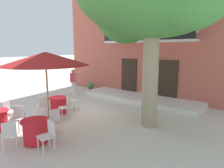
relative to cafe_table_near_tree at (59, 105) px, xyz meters
name	(u,v)px	position (x,y,z in m)	size (l,w,h in m)	color
ground_plane	(74,116)	(0.78, 0.20, -0.39)	(120.00, 120.00, 0.00)	beige
building_facade	(163,36)	(1.73, 7.19, 3.36)	(13.00, 5.09, 7.50)	#BC5B4C
entrance_step_platform	(139,98)	(1.73, 4.26, -0.27)	(6.96, 1.89, 0.25)	silver
cafe_table_near_tree	(59,105)	(0.00, 0.00, 0.00)	(0.86, 0.86, 0.76)	red
cafe_chair_near_tree_0	(50,99)	(-0.75, 0.09, 0.14)	(0.48, 0.48, 0.91)	silver
cafe_chair_near_tree_1	(42,105)	(-0.16, -0.74, 0.14)	(0.50, 0.50, 0.91)	silver
cafe_chair_near_tree_2	(66,106)	(0.73, -0.18, 0.14)	(0.51, 0.51, 0.91)	silver
cafe_chair_near_tree_3	(72,99)	(0.06, 0.75, 0.14)	(0.47, 0.47, 0.91)	silver
cafe_chair_middle_0	(9,110)	(-0.55, -1.99, 0.14)	(0.54, 0.54, 0.91)	silver
cafe_chair_middle_3	(17,117)	(0.44, -2.15, 0.14)	(0.55, 0.55, 0.91)	silver
cafe_table_front	(35,131)	(1.83, -2.29, 0.00)	(0.86, 0.86, 0.76)	red
cafe_chair_front_0	(48,134)	(2.58, -2.33, 0.14)	(0.46, 0.46, 0.91)	silver
cafe_chair_front_1	(56,121)	(1.88, -1.54, 0.14)	(0.46, 0.46, 0.91)	silver
cafe_chair_front_2	(28,120)	(1.09, -2.13, 0.14)	(0.51, 0.51, 0.91)	silver
cafe_chair_front_3	(9,134)	(1.68, -3.03, 0.14)	(0.50, 0.50, 0.91)	silver
cafe_umbrella	(46,59)	(1.47, -1.53, 2.22)	(2.90, 2.90, 2.85)	#997A56
ground_planter_left	(91,87)	(-2.10, 4.29, -0.04)	(0.45, 0.45, 0.62)	#47423D
pedestrian_near_entrance	(73,81)	(-2.09, 2.72, 0.55)	(0.53, 0.33, 1.66)	silver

